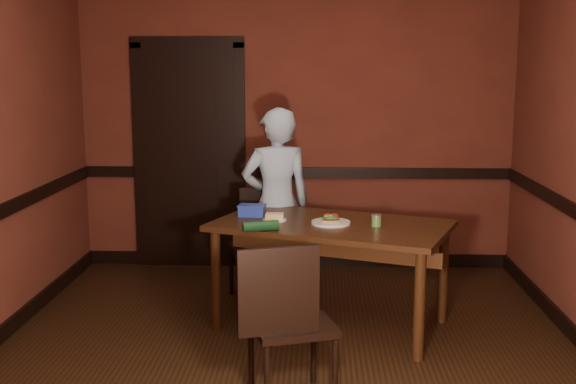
# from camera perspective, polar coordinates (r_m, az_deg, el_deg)

# --- Properties ---
(floor) EXTENTS (4.00, 4.50, 0.01)m
(floor) POSITION_cam_1_polar(r_m,az_deg,el_deg) (4.85, -0.17, -13.05)
(floor) COLOR black
(floor) RESTS_ON ground
(wall_back) EXTENTS (4.00, 0.02, 2.70)m
(wall_back) POSITION_cam_1_polar(r_m,az_deg,el_deg) (6.73, 0.65, 5.35)
(wall_back) COLOR #5C281B
(wall_back) RESTS_ON ground
(wall_front) EXTENTS (4.00, 0.02, 2.70)m
(wall_front) POSITION_cam_1_polar(r_m,az_deg,el_deg) (2.28, -2.60, -4.00)
(wall_front) COLOR #5C281B
(wall_front) RESTS_ON ground
(dado_back) EXTENTS (4.00, 0.03, 0.10)m
(dado_back) POSITION_cam_1_polar(r_m,az_deg,el_deg) (6.77, 0.63, 1.54)
(dado_back) COLOR black
(dado_back) RESTS_ON ground
(baseboard_back) EXTENTS (4.00, 0.03, 0.12)m
(baseboard_back) POSITION_cam_1_polar(r_m,az_deg,el_deg) (6.94, 0.62, -5.33)
(baseboard_back) COLOR black
(baseboard_back) RESTS_ON ground
(door) EXTENTS (1.05, 0.07, 2.20)m
(door) POSITION_cam_1_polar(r_m,az_deg,el_deg) (6.83, -7.80, 3.14)
(door) COLOR black
(door) RESTS_ON ground
(dining_table) EXTENTS (1.87, 1.46, 0.77)m
(dining_table) POSITION_cam_1_polar(r_m,az_deg,el_deg) (5.32, 3.40, -6.51)
(dining_table) COLOR black
(dining_table) RESTS_ON floor
(chair_far) EXTENTS (0.52, 0.52, 0.91)m
(chair_far) POSITION_cam_1_polar(r_m,az_deg,el_deg) (5.87, -2.49, -4.25)
(chair_far) COLOR black
(chair_far) RESTS_ON floor
(chair_near) EXTENTS (0.56, 0.56, 0.96)m
(chair_near) POSITION_cam_1_polar(r_m,az_deg,el_deg) (4.12, 0.29, -10.18)
(chair_near) COLOR black
(chair_near) RESTS_ON floor
(person) EXTENTS (0.65, 0.51, 1.57)m
(person) POSITION_cam_1_polar(r_m,az_deg,el_deg) (5.88, -0.92, -0.92)
(person) COLOR #A5C8D9
(person) RESTS_ON floor
(sandwich_plate) EXTENTS (0.28, 0.28, 0.07)m
(sandwich_plate) POSITION_cam_1_polar(r_m,az_deg,el_deg) (5.19, 3.40, -2.32)
(sandwich_plate) COLOR white
(sandwich_plate) RESTS_ON dining_table
(sauce_jar) EXTENTS (0.07, 0.07, 0.09)m
(sauce_jar) POSITION_cam_1_polar(r_m,az_deg,el_deg) (5.14, 7.00, -2.23)
(sauce_jar) COLOR #508536
(sauce_jar) RESTS_ON dining_table
(cheese_saucer) EXTENTS (0.17, 0.17, 0.05)m
(cheese_saucer) POSITION_cam_1_polar(r_m,az_deg,el_deg) (5.28, -1.07, -2.05)
(cheese_saucer) COLOR white
(cheese_saucer) RESTS_ON dining_table
(food_tub) EXTENTS (0.22, 0.16, 0.09)m
(food_tub) POSITION_cam_1_polar(r_m,az_deg,el_deg) (5.45, -2.85, -1.45)
(food_tub) COLOR #2943B2
(food_tub) RESTS_ON dining_table
(wrapped_veg) EXTENTS (0.26, 0.15, 0.07)m
(wrapped_veg) POSITION_cam_1_polar(r_m,az_deg,el_deg) (4.96, -2.17, -2.71)
(wrapped_veg) COLOR #143D1B
(wrapped_veg) RESTS_ON dining_table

